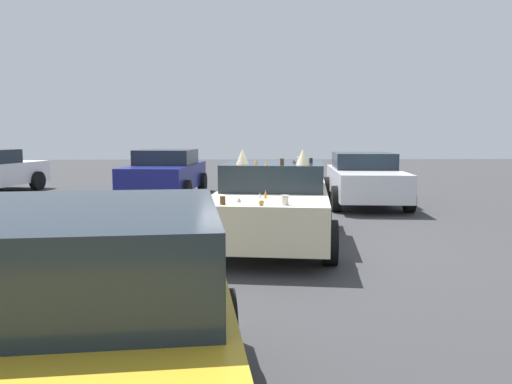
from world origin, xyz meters
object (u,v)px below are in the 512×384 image
(parked_sedan_row_back_center, at_px, (365,179))
(parked_sedan_far_right, at_px, (63,348))
(art_car_decorated, at_px, (274,202))
(parked_sedan_row_back_far, at_px, (165,173))

(parked_sedan_row_back_center, distance_m, parked_sedan_far_right, 11.75)
(parked_sedan_row_back_center, relative_size, parked_sedan_far_right, 1.03)
(art_car_decorated, distance_m, parked_sedan_far_right, 6.26)
(parked_sedan_row_back_center, height_order, parked_sedan_row_back_far, parked_sedan_row_back_far)
(parked_sedan_row_back_center, bearing_deg, parked_sedan_row_back_far, -103.21)
(art_car_decorated, relative_size, parked_sedan_row_back_center, 1.04)
(parked_sedan_row_back_center, xyz_separation_m, parked_sedan_far_right, (-10.90, 4.37, 0.04))
(parked_sedan_row_back_center, height_order, parked_sedan_far_right, parked_sedan_far_right)
(art_car_decorated, height_order, parked_sedan_row_back_center, art_car_decorated)
(parked_sedan_row_back_center, bearing_deg, art_car_decorated, -24.32)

